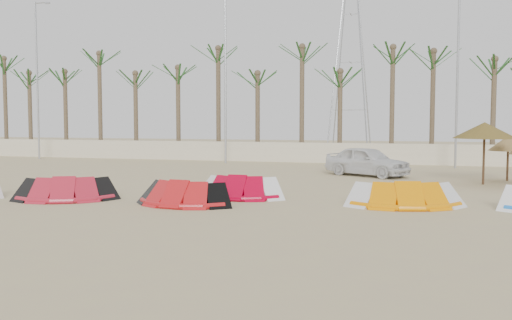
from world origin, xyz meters
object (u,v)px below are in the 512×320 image
(car, at_px, (367,161))
(kite_red_left, at_px, (71,187))
(parasol_left, at_px, (485,130))
(parasol_right, at_px, (508,143))
(kite_red_right, at_px, (241,186))
(kite_orange, at_px, (406,193))
(kite_red_mid, at_px, (186,192))

(car, bearing_deg, kite_red_left, 169.62)
(parasol_left, distance_m, parasol_right, 2.34)
(kite_red_right, xyz_separation_m, car, (3.73, 9.15, 0.32))
(kite_red_right, distance_m, car, 9.89)
(kite_red_right, relative_size, parasol_left, 1.16)
(kite_orange, relative_size, parasol_left, 1.44)
(kite_red_mid, xyz_separation_m, parasol_left, (10.21, 8.81, 1.94))
(kite_orange, relative_size, parasol_right, 1.87)
(kite_red_left, height_order, kite_orange, same)
(kite_red_mid, distance_m, kite_red_right, 2.45)
(kite_orange, bearing_deg, kite_red_left, -171.53)
(parasol_right, bearing_deg, car, 175.35)
(kite_red_mid, relative_size, parasol_right, 1.63)
(kite_red_left, xyz_separation_m, parasol_left, (14.63, 8.83, 1.94))
(kite_red_right, bearing_deg, parasol_left, 37.07)
(car, bearing_deg, parasol_left, -85.32)
(parasol_left, bearing_deg, kite_red_right, -142.93)
(kite_red_left, height_order, parasol_left, parasol_left)
(kite_red_mid, height_order, kite_orange, same)
(kite_red_left, distance_m, kite_orange, 11.62)
(kite_red_right, relative_size, kite_orange, 0.81)
(kite_red_left, bearing_deg, kite_orange, 8.47)
(kite_red_mid, distance_m, car, 12.31)
(kite_orange, bearing_deg, kite_red_right, 176.22)
(parasol_right, bearing_deg, parasol_left, -123.09)
(kite_red_mid, bearing_deg, parasol_right, 43.08)
(kite_red_right, bearing_deg, parasol_right, 40.36)
(kite_red_left, distance_m, parasol_left, 17.19)
(kite_red_left, relative_size, parasol_right, 1.85)
(parasol_right, bearing_deg, kite_red_mid, -136.92)
(kite_orange, height_order, parasol_right, parasol_right)
(parasol_left, bearing_deg, kite_red_left, -148.88)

